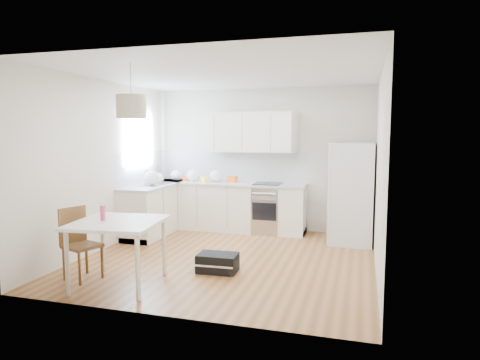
% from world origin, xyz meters
% --- Properties ---
extents(floor, '(4.20, 4.20, 0.00)m').
position_xyz_m(floor, '(0.00, 0.00, 0.00)').
color(floor, brown).
rests_on(floor, ground).
extents(ceiling, '(4.20, 4.20, 0.00)m').
position_xyz_m(ceiling, '(0.00, 0.00, 2.70)').
color(ceiling, white).
rests_on(ceiling, wall_back).
extents(wall_back, '(4.20, 0.00, 4.20)m').
position_xyz_m(wall_back, '(0.00, 2.10, 1.35)').
color(wall_back, beige).
rests_on(wall_back, floor).
extents(wall_left, '(0.00, 4.20, 4.20)m').
position_xyz_m(wall_left, '(-2.10, 0.00, 1.35)').
color(wall_left, beige).
rests_on(wall_left, floor).
extents(wall_right, '(0.00, 4.20, 4.20)m').
position_xyz_m(wall_right, '(2.10, 0.00, 1.35)').
color(wall_right, beige).
rests_on(wall_right, floor).
extents(window_glassblock, '(0.02, 1.00, 1.00)m').
position_xyz_m(window_glassblock, '(-2.09, 1.15, 1.75)').
color(window_glassblock, '#BFE0F9').
rests_on(window_glassblock, wall_left).
extents(cabinets_back, '(3.00, 0.60, 0.88)m').
position_xyz_m(cabinets_back, '(-0.60, 1.80, 0.44)').
color(cabinets_back, white).
rests_on(cabinets_back, floor).
extents(cabinets_left, '(0.60, 1.80, 0.88)m').
position_xyz_m(cabinets_left, '(-1.80, 1.20, 0.44)').
color(cabinets_left, white).
rests_on(cabinets_left, floor).
extents(counter_back, '(3.02, 0.64, 0.04)m').
position_xyz_m(counter_back, '(-0.60, 1.80, 0.90)').
color(counter_back, '#AAADAF').
rests_on(counter_back, cabinets_back).
extents(counter_left, '(0.64, 1.82, 0.04)m').
position_xyz_m(counter_left, '(-1.80, 1.20, 0.90)').
color(counter_left, '#AAADAF').
rests_on(counter_left, cabinets_left).
extents(backsplash_back, '(3.00, 0.01, 0.58)m').
position_xyz_m(backsplash_back, '(-0.60, 2.09, 1.21)').
color(backsplash_back, silver).
rests_on(backsplash_back, wall_back).
extents(backsplash_left, '(0.01, 1.80, 0.58)m').
position_xyz_m(backsplash_left, '(-2.09, 1.20, 1.21)').
color(backsplash_left, silver).
rests_on(backsplash_left, wall_left).
extents(upper_cabinets, '(1.70, 0.32, 0.75)m').
position_xyz_m(upper_cabinets, '(-0.15, 1.94, 1.88)').
color(upper_cabinets, white).
rests_on(upper_cabinets, wall_back).
extents(range_oven, '(0.50, 0.61, 0.88)m').
position_xyz_m(range_oven, '(0.20, 1.80, 0.44)').
color(range_oven, '#B4B6B9').
rests_on(range_oven, floor).
extents(sink, '(0.50, 0.80, 0.16)m').
position_xyz_m(sink, '(-1.80, 1.15, 0.92)').
color(sink, '#B4B6B9').
rests_on(sink, counter_left).
extents(refrigerator, '(0.86, 0.89, 1.70)m').
position_xyz_m(refrigerator, '(1.75, 1.50, 0.85)').
color(refrigerator, silver).
rests_on(refrigerator, floor).
extents(dining_table, '(1.13, 1.13, 0.80)m').
position_xyz_m(dining_table, '(-0.95, -1.43, 0.71)').
color(dining_table, beige).
rests_on(dining_table, floor).
extents(dining_chair, '(0.49, 0.49, 0.92)m').
position_xyz_m(dining_chair, '(-1.51, -1.38, 0.46)').
color(dining_chair, '#533319').
rests_on(dining_chair, floor).
extents(drink_bottle, '(0.08, 0.08, 0.22)m').
position_xyz_m(drink_bottle, '(-1.14, -1.45, 0.91)').
color(drink_bottle, '#D83C74').
rests_on(drink_bottle, dining_table).
extents(gym_bag, '(0.54, 0.37, 0.24)m').
position_xyz_m(gym_bag, '(0.04, -0.61, 0.12)').
color(gym_bag, black).
rests_on(gym_bag, floor).
extents(pendant_lamp, '(0.39, 0.39, 0.28)m').
position_xyz_m(pendant_lamp, '(-0.79, -1.31, 2.18)').
color(pendant_lamp, '#B6A98C').
rests_on(pendant_lamp, ceiling).
extents(grocery_bag_a, '(0.23, 0.19, 0.21)m').
position_xyz_m(grocery_bag_a, '(-1.65, 1.80, 1.02)').
color(grocery_bag_a, white).
rests_on(grocery_bag_a, counter_back).
extents(grocery_bag_b, '(0.26, 0.22, 0.23)m').
position_xyz_m(grocery_bag_b, '(-1.28, 1.76, 1.04)').
color(grocery_bag_b, white).
rests_on(grocery_bag_b, counter_back).
extents(grocery_bag_c, '(0.25, 0.22, 0.23)m').
position_xyz_m(grocery_bag_c, '(-0.82, 1.82, 1.03)').
color(grocery_bag_c, white).
rests_on(grocery_bag_c, counter_back).
extents(grocery_bag_d, '(0.20, 0.17, 0.18)m').
position_xyz_m(grocery_bag_d, '(-1.83, 1.40, 1.01)').
color(grocery_bag_d, white).
rests_on(grocery_bag_d, counter_back).
extents(grocery_bag_e, '(0.29, 0.25, 0.26)m').
position_xyz_m(grocery_bag_e, '(-1.80, 1.05, 1.05)').
color(grocery_bag_e, white).
rests_on(grocery_bag_e, counter_left).
extents(snack_orange, '(0.19, 0.13, 0.12)m').
position_xyz_m(snack_orange, '(-0.50, 1.83, 0.98)').
color(snack_orange, '#D45412').
rests_on(snack_orange, counter_back).
extents(snack_yellow, '(0.17, 0.15, 0.10)m').
position_xyz_m(snack_yellow, '(-1.03, 1.74, 0.97)').
color(snack_yellow, yellow).
rests_on(snack_yellow, counter_back).
extents(snack_red, '(0.17, 0.12, 0.10)m').
position_xyz_m(snack_red, '(-1.44, 1.85, 0.97)').
color(snack_red, red).
rests_on(snack_red, counter_back).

